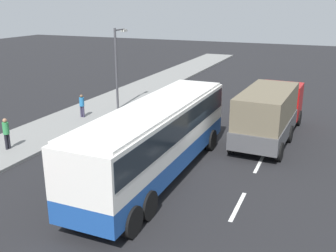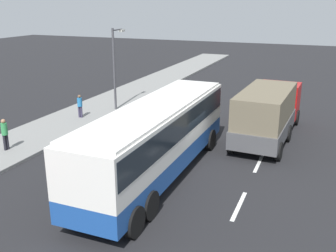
{
  "view_description": "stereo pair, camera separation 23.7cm",
  "coord_description": "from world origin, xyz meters",
  "px_view_note": "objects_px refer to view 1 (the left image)",
  "views": [
    {
      "loc": [
        -16.33,
        -6.04,
        7.54
      ],
      "look_at": [
        -0.71,
        0.55,
        2.13
      ],
      "focal_mm": 41.78,
      "sensor_mm": 36.0,
      "label": 1
    },
    {
      "loc": [
        -16.42,
        -5.82,
        7.54
      ],
      "look_at": [
        -0.71,
        0.55,
        2.13
      ],
      "focal_mm": 41.78,
      "sensor_mm": 36.0,
      "label": 2
    }
  ],
  "objects_px": {
    "cargo_truck": "(270,111)",
    "pedestrian_at_crossing": "(82,104)",
    "pedestrian_near_curb": "(6,131)",
    "coach_bus": "(157,133)",
    "street_lamp": "(117,63)"
  },
  "relations": [
    {
      "from": "pedestrian_near_curb",
      "to": "street_lamp",
      "type": "xyz_separation_m",
      "value": [
        9.45,
        -1.29,
        2.36
      ]
    },
    {
      "from": "street_lamp",
      "to": "pedestrian_near_curb",
      "type": "bearing_deg",
      "value": 172.21
    },
    {
      "from": "coach_bus",
      "to": "cargo_truck",
      "type": "distance_m",
      "value": 8.1
    },
    {
      "from": "coach_bus",
      "to": "pedestrian_at_crossing",
      "type": "bearing_deg",
      "value": 53.52
    },
    {
      "from": "cargo_truck",
      "to": "street_lamp",
      "type": "relative_size",
      "value": 1.48
    },
    {
      "from": "pedestrian_at_crossing",
      "to": "street_lamp",
      "type": "height_order",
      "value": "street_lamp"
    },
    {
      "from": "pedestrian_at_crossing",
      "to": "cargo_truck",
      "type": "bearing_deg",
      "value": -90.93
    },
    {
      "from": "cargo_truck",
      "to": "street_lamp",
      "type": "height_order",
      "value": "street_lamp"
    },
    {
      "from": "coach_bus",
      "to": "pedestrian_at_crossing",
      "type": "height_order",
      "value": "coach_bus"
    },
    {
      "from": "pedestrian_near_curb",
      "to": "pedestrian_at_crossing",
      "type": "xyz_separation_m",
      "value": [
        6.52,
        -0.15,
        -0.08
      ]
    },
    {
      "from": "coach_bus",
      "to": "street_lamp",
      "type": "xyz_separation_m",
      "value": [
        9.22,
        7.22,
        1.38
      ]
    },
    {
      "from": "cargo_truck",
      "to": "street_lamp",
      "type": "distance_m",
      "value": 11.3
    },
    {
      "from": "coach_bus",
      "to": "cargo_truck",
      "type": "relative_size",
      "value": 1.38
    },
    {
      "from": "cargo_truck",
      "to": "pedestrian_at_crossing",
      "type": "bearing_deg",
      "value": 96.8
    },
    {
      "from": "coach_bus",
      "to": "pedestrian_near_curb",
      "type": "relative_size",
      "value": 6.95
    }
  ]
}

